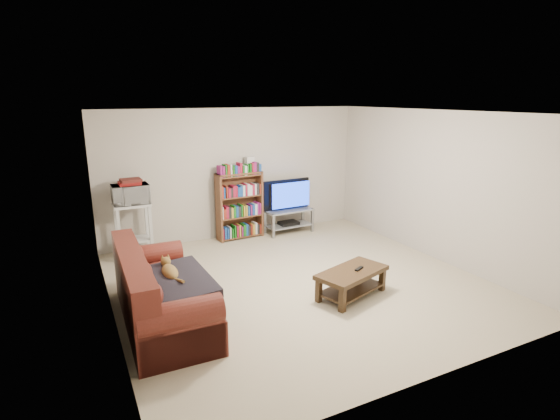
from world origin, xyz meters
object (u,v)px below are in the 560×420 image
sofa (157,298)px  tv_stand (289,217)px  coffee_table (352,278)px  bookshelf (240,205)px

sofa → tv_stand: sofa is taller
coffee_table → tv_stand: size_ratio=1.18×
coffee_table → bookshelf: 3.04m
tv_stand → bookshelf: 1.03m
coffee_table → tv_stand: (0.55, 2.87, 0.06)m
coffee_table → bookshelf: size_ratio=0.89×
bookshelf → sofa: bearing=-132.3°
coffee_table → bookshelf: bookshelf is taller
sofa → coffee_table: bearing=-9.0°
sofa → tv_stand: (3.01, 2.43, 0.00)m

